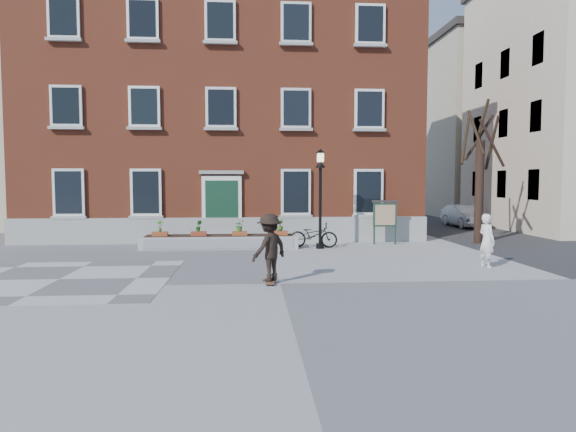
{
  "coord_description": "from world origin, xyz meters",
  "views": [
    {
      "loc": [
        -0.77,
        -13.28,
        2.71
      ],
      "look_at": [
        0.5,
        4.0,
        1.5
      ],
      "focal_mm": 32.0,
      "sensor_mm": 36.0,
      "label": 1
    }
  ],
  "objects": [
    {
      "name": "planter_assembly",
      "position": [
        -1.99,
        7.18,
        0.31
      ],
      "size": [
        6.2,
        1.12,
        1.15
      ],
      "color": "#B7B7B3",
      "rests_on": "ground"
    },
    {
      "name": "parked_car",
      "position": [
        11.56,
        15.42,
        0.65
      ],
      "size": [
        1.39,
        3.93,
        1.29
      ],
      "primitive_type": "imported",
      "rotation": [
        0.0,
        0.0,
        0.01
      ],
      "color": "#B2B4B7",
      "rests_on": "ground"
    },
    {
      "name": "ground",
      "position": [
        0.0,
        0.0,
        0.0
      ],
      "size": [
        100.0,
        100.0,
        0.0
      ],
      "primitive_type": "plane",
      "color": "gray",
      "rests_on": "ground"
    },
    {
      "name": "bystander",
      "position": [
        6.55,
        2.05,
        0.84
      ],
      "size": [
        0.54,
        0.69,
        1.67
      ],
      "primitive_type": "imported",
      "rotation": [
        0.0,
        0.0,
        1.83
      ],
      "color": "silver",
      "rests_on": "ground"
    },
    {
      "name": "brick_building",
      "position": [
        -2.0,
        13.98,
        6.3
      ],
      "size": [
        18.4,
        10.85,
        12.6
      ],
      "color": "#964128",
      "rests_on": "ground"
    },
    {
      "name": "bicycle",
      "position": [
        1.76,
        7.13,
        0.51
      ],
      "size": [
        2.03,
        1.08,
        1.01
      ],
      "primitive_type": "imported",
      "rotation": [
        0.0,
        0.0,
        1.35
      ],
      "color": "black",
      "rests_on": "ground"
    },
    {
      "name": "bare_tree",
      "position": [
        9.01,
        8.01,
        2.79
      ],
      "size": [
        1.83,
        1.83,
        6.16
      ],
      "color": "#301E15",
      "rests_on": "ground"
    },
    {
      "name": "skateboarder",
      "position": [
        -0.28,
        0.05,
        0.95
      ],
      "size": [
        1.27,
        1.26,
        1.84
      ],
      "color": "brown",
      "rests_on": "ground"
    },
    {
      "name": "notice_board",
      "position": [
        4.9,
        7.96,
        1.26
      ],
      "size": [
        1.1,
        0.16,
        1.87
      ],
      "color": "#183122",
      "rests_on": "ground"
    },
    {
      "name": "side_street",
      "position": [
        17.99,
        19.78,
        7.02
      ],
      "size": [
        15.2,
        36.0,
        14.5
      ],
      "color": "#343436",
      "rests_on": "ground"
    },
    {
      "name": "checker_patch",
      "position": [
        -6.0,
        1.0,
        0.01
      ],
      "size": [
        6.0,
        6.0,
        0.01
      ],
      "primitive_type": "cube",
      "color": "slate",
      "rests_on": "ground"
    },
    {
      "name": "lamp_post",
      "position": [
        1.99,
        6.84,
        2.54
      ],
      "size": [
        0.4,
        0.4,
        3.93
      ],
      "color": "black",
      "rests_on": "ground"
    }
  ]
}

